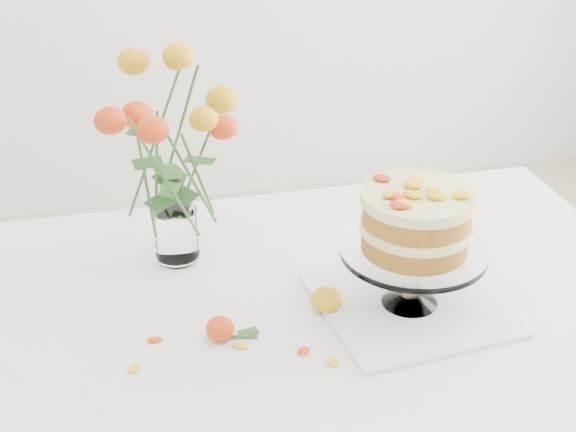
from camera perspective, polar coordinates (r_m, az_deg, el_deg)
The scene contains 12 objects.
table at distance 1.53m, azimuth 0.47°, elevation -8.87°, with size 1.43×0.93×0.76m.
napkin at distance 1.49m, azimuth 8.60°, elevation -6.25°, with size 0.32×0.32×0.01m, color white.
cake_stand at distance 1.40m, azimuth 9.06°, elevation -0.78°, with size 0.26×0.26×0.23m.
rose_vase at distance 1.51m, azimuth -8.44°, elevation 5.49°, with size 0.38×0.38×0.45m.
loose_rose_near at distance 1.45m, azimuth 2.75°, elevation -5.97°, with size 0.10×0.06×0.05m.
loose_rose_far at distance 1.39m, azimuth -4.84°, elevation -7.99°, with size 0.09×0.05×0.04m.
stray_petal_a at distance 1.38m, azimuth -3.41°, elevation -9.19°, with size 0.03×0.02×0.00m, color yellow.
stray_petal_b at distance 1.36m, azimuth 1.10°, elevation -9.60°, with size 0.03×0.02×0.00m, color yellow.
stray_petal_c at distance 1.34m, azimuth 3.21°, elevation -10.35°, with size 0.03×0.02×0.00m, color yellow.
stray_petal_d at distance 1.41m, azimuth -9.47°, elevation -8.70°, with size 0.03×0.02×0.00m, color yellow.
stray_petal_e at distance 1.35m, azimuth -10.91°, elevation -10.63°, with size 0.03×0.02×0.00m, color yellow.
stray_petal_f at distance 1.51m, azimuth 12.44°, elevation -6.28°, with size 0.03×0.02×0.00m, color yellow.
Camera 1 is at (-0.30, -1.18, 1.59)m, focal length 50.00 mm.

